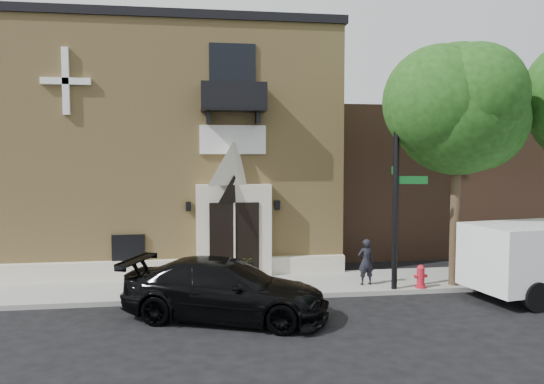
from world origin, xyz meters
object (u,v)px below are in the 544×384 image
at_px(black_sedan, 226,289).
at_px(street_sign, 396,183).
at_px(pedestrian_near, 366,262).
at_px(fire_hydrant, 421,276).
at_px(dumpster, 539,264).

bearing_deg(black_sedan, street_sign, -50.45).
bearing_deg(street_sign, pedestrian_near, 153.51).
distance_m(street_sign, fire_hydrant, 3.11).
relative_size(street_sign, dumpster, 3.47).
bearing_deg(fire_hydrant, black_sedan, -163.82).
height_order(fire_hydrant, dumpster, dumpster).
bearing_deg(pedestrian_near, dumpster, 170.79).
distance_m(dumpster, pedestrian_near, 5.93).
relative_size(black_sedan, fire_hydrant, 7.43).
relative_size(fire_hydrant, pedestrian_near, 0.49).
distance_m(street_sign, pedestrian_near, 2.78).
bearing_deg(pedestrian_near, fire_hydrant, 152.01).
distance_m(black_sedan, street_sign, 6.35).
height_order(street_sign, pedestrian_near, street_sign).
relative_size(street_sign, fire_hydrant, 9.00).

